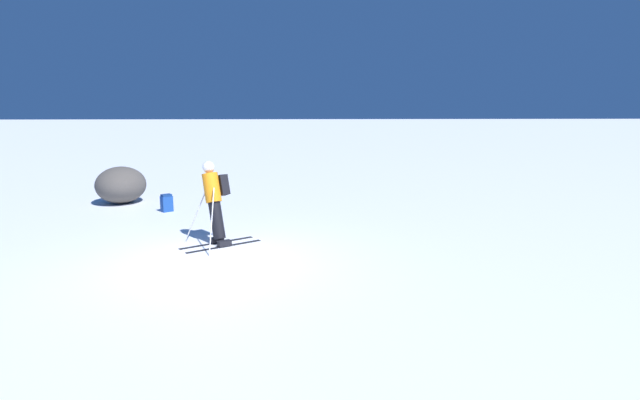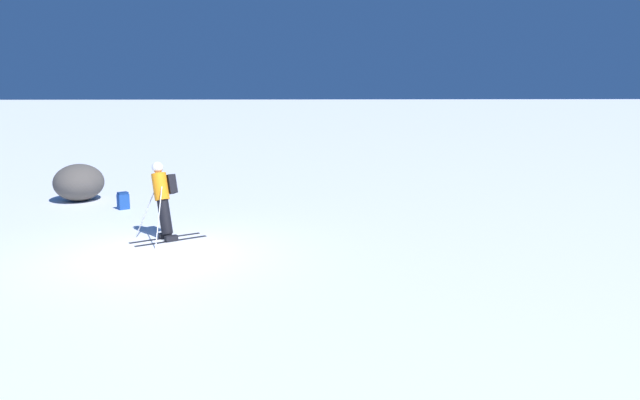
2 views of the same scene
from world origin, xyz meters
name	(u,v)px [view 1 (image 1 of 2)]	position (x,y,z in m)	size (l,w,h in m)	color
ground_plane	(212,263)	(0.00, 0.00, 0.00)	(300.00, 300.00, 0.00)	white
skier	(215,198)	(-1.54, -0.13, 0.99)	(1.49, 1.67, 1.80)	black
spare_backpack	(167,203)	(-4.99, -1.98, 0.24)	(0.36, 0.37, 0.50)	#194293
exposed_boulder_0	(121,185)	(-6.48, -3.69, 0.56)	(1.74, 1.48, 1.13)	#4C4742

